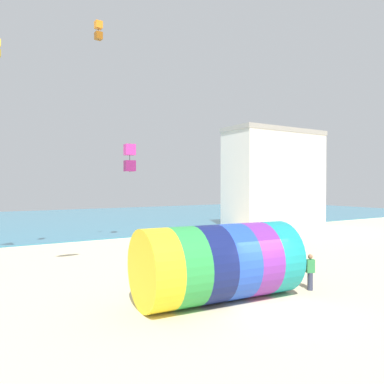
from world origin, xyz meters
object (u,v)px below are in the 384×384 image
Objects in this scene: kite_handler at (310,272)px; bystander_near_water at (288,234)px; kite_orange_box at (98,30)px; giant_inflatable_tube at (219,263)px; kite_magenta_box at (130,158)px.

kite_handler is 0.97× the size of bystander_near_water.
giant_inflatable_tube is at bearing -86.68° from kite_orange_box.
kite_orange_box reaches higher than kite_handler.
giant_inflatable_tube reaches higher than bystander_near_water.
kite_orange_box reaches higher than bystander_near_water.
kite_handler is 12.53m from bystander_near_water.
kite_magenta_box reaches higher than kite_handler.
giant_inflatable_tube is 9.62m from kite_magenta_box.
kite_magenta_box reaches higher than bystander_near_water.
kite_handler is at bearing -12.33° from giant_inflatable_tube.
kite_orange_box is (-0.75, 12.92, 13.66)m from giant_inflatable_tube.
kite_orange_box is 0.79× the size of bystander_near_water.
kite_handler is 20.62m from kite_orange_box.
bystander_near_water is (8.37, 9.32, 0.03)m from kite_handler.
kite_orange_box is at bearing 110.13° from kite_handler.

